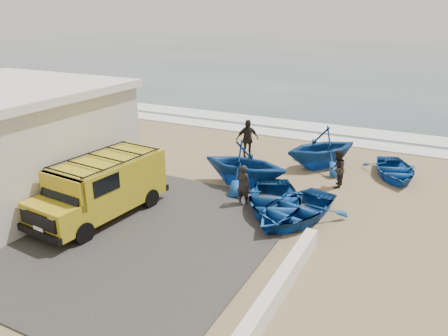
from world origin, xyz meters
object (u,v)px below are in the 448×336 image
at_px(boat_near_right, 294,210).
at_px(boat_mid_right, 394,170).
at_px(boat_near_left, 274,202).
at_px(boat_far_left, 322,147).
at_px(fisherman_back, 247,139).
at_px(parapet, 278,287).
at_px(boat_mid_left, 245,164).
at_px(van, 102,186).
at_px(fisherman_front, 244,185).
at_px(fisherman_middle, 337,169).

relative_size(boat_near_right, boat_mid_right, 1.16).
relative_size(boat_near_left, boat_far_left, 1.10).
distance_m(boat_far_left, fisherman_back, 3.66).
distance_m(boat_mid_right, fisherman_back, 6.97).
bearing_deg(parapet, boat_far_left, 99.33).
relative_size(boat_near_left, boat_mid_right, 1.21).
xyz_separation_m(boat_mid_right, fisherman_back, (-6.92, -0.49, 0.64)).
bearing_deg(boat_mid_right, boat_near_left, -139.33).
bearing_deg(boat_far_left, parapet, -42.65).
bearing_deg(boat_mid_left, boat_mid_right, -54.61).
bearing_deg(boat_near_right, van, -140.67).
height_order(van, boat_mid_right, van).
xyz_separation_m(van, fisherman_back, (1.90, 8.30, -0.18)).
height_order(parapet, boat_mid_left, boat_mid_left).
relative_size(boat_mid_right, fisherman_back, 1.71).
height_order(boat_mid_left, boat_mid_right, boat_mid_left).
distance_m(parapet, fisherman_back, 11.30).
height_order(boat_near_right, fisherman_front, fisherman_front).
relative_size(parapet, boat_mid_right, 1.77).
bearing_deg(boat_far_left, boat_near_right, -45.60).
xyz_separation_m(van, boat_far_left, (5.54, 8.68, -0.19)).
relative_size(parapet, boat_near_right, 1.52).
relative_size(fisherman_front, fisherman_back, 0.80).
bearing_deg(boat_far_left, boat_near_left, -54.03).
relative_size(parapet, fisherman_front, 3.76).
bearing_deg(fisherman_front, parapet, 130.13).
bearing_deg(fisherman_front, fisherman_middle, -122.90).
xyz_separation_m(boat_mid_left, fisherman_back, (-1.37, 3.33, 0.02)).
xyz_separation_m(boat_far_left, fisherman_front, (-1.50, -5.51, -0.19)).
distance_m(boat_near_left, boat_far_left, 5.67).
distance_m(boat_near_left, fisherman_back, 6.32).
distance_m(boat_near_left, boat_near_right, 0.91).
relative_size(boat_mid_left, fisherman_middle, 2.28).
relative_size(van, boat_mid_left, 1.42).
relative_size(boat_near_left, boat_mid_left, 1.12).
height_order(van, fisherman_middle, van).
bearing_deg(fisherman_front, boat_near_right, 175.57).
height_order(van, boat_near_left, van).
bearing_deg(fisherman_middle, boat_near_right, -9.73).
bearing_deg(boat_near_left, fisherman_middle, 44.50).
bearing_deg(boat_mid_left, van, 147.56).
xyz_separation_m(boat_near_right, fisherman_back, (-4.30, 5.55, 0.58)).
bearing_deg(boat_near_right, boat_mid_right, 81.98).
distance_m(boat_near_right, fisherman_middle, 3.83).
relative_size(boat_near_left, boat_near_right, 1.04).
bearing_deg(boat_mid_right, boat_mid_left, -163.63).
distance_m(fisherman_front, fisherman_middle, 4.33).
height_order(van, boat_far_left, van).
bearing_deg(van, boat_mid_right, 50.02).
xyz_separation_m(boat_near_right, boat_mid_left, (-2.94, 2.22, 0.56)).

